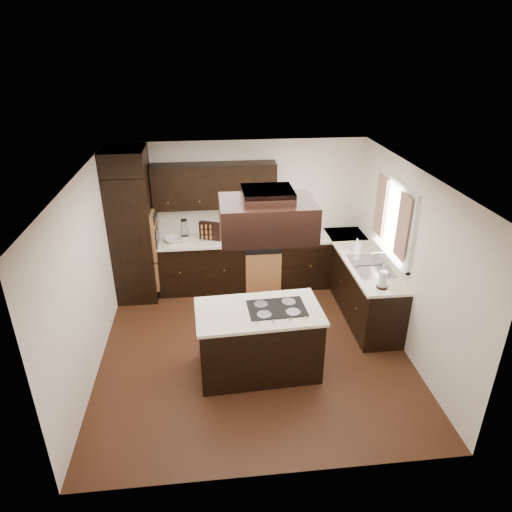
% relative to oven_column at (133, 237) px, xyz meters
% --- Properties ---
extents(floor, '(4.20, 4.20, 0.02)m').
position_rel_oven_column_xyz_m(floor, '(1.78, -1.71, -1.07)').
color(floor, '#572E1A').
rests_on(floor, ground).
extents(ceiling, '(4.20, 4.20, 0.02)m').
position_rel_oven_column_xyz_m(ceiling, '(1.78, -1.71, 1.45)').
color(ceiling, white).
rests_on(ceiling, ground).
extents(wall_back, '(4.20, 0.02, 2.50)m').
position_rel_oven_column_xyz_m(wall_back, '(1.78, 0.40, 0.19)').
color(wall_back, white).
rests_on(wall_back, ground).
extents(wall_front, '(4.20, 0.02, 2.50)m').
position_rel_oven_column_xyz_m(wall_front, '(1.78, -3.81, 0.19)').
color(wall_front, white).
rests_on(wall_front, ground).
extents(wall_left, '(0.02, 4.20, 2.50)m').
position_rel_oven_column_xyz_m(wall_left, '(-0.33, -1.71, 0.19)').
color(wall_left, white).
rests_on(wall_left, ground).
extents(wall_right, '(0.02, 4.20, 2.50)m').
position_rel_oven_column_xyz_m(wall_right, '(3.88, -1.71, 0.19)').
color(wall_right, white).
rests_on(wall_right, ground).
extents(oven_column, '(0.65, 0.75, 2.12)m').
position_rel_oven_column_xyz_m(oven_column, '(0.00, 0.00, 0.00)').
color(oven_column, black).
rests_on(oven_column, floor).
extents(wall_oven_face, '(0.05, 0.62, 0.78)m').
position_rel_oven_column_xyz_m(wall_oven_face, '(0.35, 0.00, 0.06)').
color(wall_oven_face, '#BB7945').
rests_on(wall_oven_face, oven_column).
extents(base_cabinets_back, '(2.93, 0.60, 0.88)m').
position_rel_oven_column_xyz_m(base_cabinets_back, '(1.81, 0.09, -0.62)').
color(base_cabinets_back, black).
rests_on(base_cabinets_back, floor).
extents(base_cabinets_right, '(0.60, 2.40, 0.88)m').
position_rel_oven_column_xyz_m(base_cabinets_right, '(3.58, -0.80, -0.62)').
color(base_cabinets_right, black).
rests_on(base_cabinets_right, floor).
extents(countertop_back, '(2.93, 0.63, 0.04)m').
position_rel_oven_column_xyz_m(countertop_back, '(1.81, 0.08, -0.16)').
color(countertop_back, white).
rests_on(countertop_back, base_cabinets_back).
extents(countertop_right, '(0.63, 2.40, 0.04)m').
position_rel_oven_column_xyz_m(countertop_right, '(3.56, -0.80, -0.16)').
color(countertop_right, white).
rests_on(countertop_right, base_cabinets_right).
extents(upper_cabinets, '(2.00, 0.34, 0.72)m').
position_rel_oven_column_xyz_m(upper_cabinets, '(1.34, 0.23, 0.75)').
color(upper_cabinets, black).
rests_on(upper_cabinets, wall_back).
extents(dishwasher_front, '(0.60, 0.05, 0.72)m').
position_rel_oven_column_xyz_m(dishwasher_front, '(2.10, -0.20, -0.66)').
color(dishwasher_front, '#BB7945').
rests_on(dishwasher_front, floor).
extents(window_frame, '(0.06, 1.32, 1.12)m').
position_rel_oven_column_xyz_m(window_frame, '(3.85, -1.16, 0.59)').
color(window_frame, white).
rests_on(window_frame, wall_right).
extents(window_pane, '(0.00, 1.20, 1.00)m').
position_rel_oven_column_xyz_m(window_pane, '(3.87, -1.16, 0.59)').
color(window_pane, white).
rests_on(window_pane, wall_right).
extents(curtain_left, '(0.02, 0.34, 0.90)m').
position_rel_oven_column_xyz_m(curtain_left, '(3.79, -1.57, 0.64)').
color(curtain_left, beige).
rests_on(curtain_left, wall_right).
extents(curtain_right, '(0.02, 0.34, 0.90)m').
position_rel_oven_column_xyz_m(curtain_right, '(3.79, -0.74, 0.64)').
color(curtain_right, beige).
rests_on(curtain_right, wall_right).
extents(sink_rim, '(0.52, 0.84, 0.01)m').
position_rel_oven_column_xyz_m(sink_rim, '(3.58, -1.16, -0.14)').
color(sink_rim, silver).
rests_on(sink_rim, countertop_right).
extents(island, '(1.55, 0.90, 0.88)m').
position_rel_oven_column_xyz_m(island, '(1.79, -2.18, -0.62)').
color(island, black).
rests_on(island, floor).
extents(island_top, '(1.61, 0.96, 0.04)m').
position_rel_oven_column_xyz_m(island_top, '(1.79, -2.18, -0.16)').
color(island_top, white).
rests_on(island_top, island).
extents(cooktop, '(0.74, 0.51, 0.01)m').
position_rel_oven_column_xyz_m(cooktop, '(2.02, -2.17, -0.13)').
color(cooktop, black).
rests_on(cooktop, island_top).
extents(range_hood, '(1.05, 0.72, 0.42)m').
position_rel_oven_column_xyz_m(range_hood, '(1.88, -2.25, 1.10)').
color(range_hood, black).
rests_on(range_hood, ceiling).
extents(hood_duct, '(0.55, 0.50, 0.13)m').
position_rel_oven_column_xyz_m(hood_duct, '(1.88, -2.25, 1.38)').
color(hood_duct, black).
rests_on(hood_duct, ceiling).
extents(blender_base, '(0.15, 0.15, 0.10)m').
position_rel_oven_column_xyz_m(blender_base, '(0.82, 0.07, -0.09)').
color(blender_base, silver).
rests_on(blender_base, countertop_back).
extents(blender_pitcher, '(0.13, 0.13, 0.26)m').
position_rel_oven_column_xyz_m(blender_pitcher, '(0.82, 0.07, 0.09)').
color(blender_pitcher, silver).
rests_on(blender_pitcher, blender_base).
extents(spice_rack, '(0.37, 0.23, 0.31)m').
position_rel_oven_column_xyz_m(spice_rack, '(1.24, 0.10, 0.01)').
color(spice_rack, black).
rests_on(spice_rack, countertop_back).
extents(mixing_bowl, '(0.32, 0.32, 0.07)m').
position_rel_oven_column_xyz_m(mixing_bowl, '(0.64, 0.08, -0.10)').
color(mixing_bowl, white).
rests_on(mixing_bowl, countertop_back).
extents(soap_bottle, '(0.11, 0.11, 0.22)m').
position_rel_oven_column_xyz_m(soap_bottle, '(3.52, -0.63, -0.03)').
color(soap_bottle, white).
rests_on(soap_bottle, countertop_right).
extents(paper_towel, '(0.13, 0.13, 0.25)m').
position_rel_oven_column_xyz_m(paper_towel, '(3.52, -1.80, -0.02)').
color(paper_towel, white).
rests_on(paper_towel, countertop_right).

